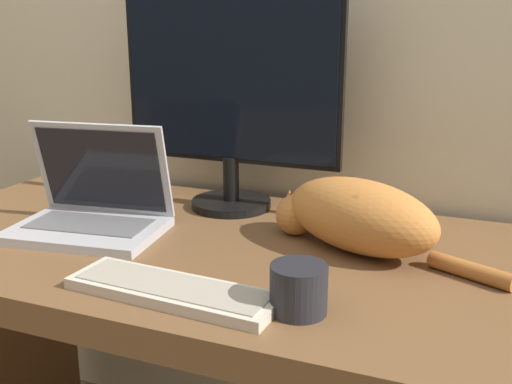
% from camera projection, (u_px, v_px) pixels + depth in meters
% --- Properties ---
extents(desk, '(1.38, 0.75, 0.76)m').
position_uv_depth(desk, '(196.00, 309.00, 1.34)').
color(desk, brown).
rests_on(desk, ground_plane).
extents(monitor, '(0.56, 0.20, 0.57)m').
position_uv_depth(monitor, '(230.00, 86.00, 1.44)').
color(monitor, black).
rests_on(monitor, desk).
extents(laptop, '(0.35, 0.27, 0.24)m').
position_uv_depth(laptop, '(92.00, 210.00, 1.34)').
color(laptop, '#B7B7BC').
rests_on(laptop, desk).
extents(external_keyboard, '(0.38, 0.14, 0.02)m').
position_uv_depth(external_keyboard, '(173.00, 290.00, 1.02)').
color(external_keyboard, beige).
rests_on(external_keyboard, desk).
extents(cat, '(0.50, 0.30, 0.15)m').
position_uv_depth(cat, '(357.00, 214.00, 1.22)').
color(cat, '#C67A38').
rests_on(cat, desk).
extents(coffee_mug, '(0.09, 0.09, 0.08)m').
position_uv_depth(coffee_mug, '(299.00, 289.00, 0.96)').
color(coffee_mug, '#232328').
rests_on(coffee_mug, desk).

